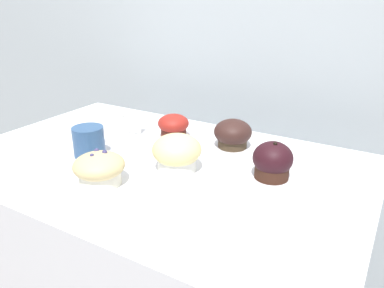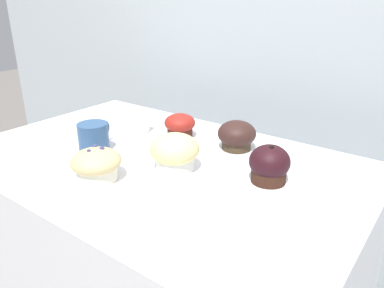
{
  "view_description": "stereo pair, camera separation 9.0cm",
  "coord_description": "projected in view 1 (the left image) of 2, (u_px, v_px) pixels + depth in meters",
  "views": [
    {
      "loc": [
        0.5,
        -0.68,
        1.26
      ],
      "look_at": [
        0.08,
        0.04,
        0.93
      ],
      "focal_mm": 35.0,
      "sensor_mm": 36.0,
      "label": 1
    },
    {
      "loc": [
        0.58,
        -0.63,
        1.26
      ],
      "look_at": [
        0.08,
        0.04,
        0.93
      ],
      "focal_mm": 35.0,
      "sensor_mm": 36.0,
      "label": 2
    }
  ],
  "objects": [
    {
      "name": "muffin_front_center",
      "position": [
        233.0,
        134.0,
        0.99
      ],
      "size": [
        0.1,
        0.1,
        0.08
      ],
      "color": "#3B2D1E",
      "rests_on": "display_counter"
    },
    {
      "name": "price_card",
      "position": [
        133.0,
        123.0,
        1.09
      ],
      "size": [
        0.05,
        0.04,
        0.06
      ],
      "color": "white",
      "rests_on": "display_counter"
    },
    {
      "name": "wall_back",
      "position": [
        250.0,
        99.0,
        1.39
      ],
      "size": [
        3.2,
        0.1,
        1.8
      ],
      "primitive_type": "cube",
      "color": "#A8B2B7",
      "rests_on": "ground"
    },
    {
      "name": "muffin_back_left",
      "position": [
        273.0,
        161.0,
        0.82
      ],
      "size": [
        0.09,
        0.09,
        0.09
      ],
      "color": "#331B12",
      "rests_on": "display_counter"
    },
    {
      "name": "muffin_front_right",
      "position": [
        99.0,
        169.0,
        0.8
      ],
      "size": [
        0.11,
        0.11,
        0.07
      ],
      "color": "silver",
      "rests_on": "display_counter"
    },
    {
      "name": "muffin_back_right",
      "position": [
        173.0,
        126.0,
        1.06
      ],
      "size": [
        0.09,
        0.09,
        0.07
      ],
      "color": "#461C15",
      "rests_on": "display_counter"
    },
    {
      "name": "muffin_front_left",
      "position": [
        177.0,
        153.0,
        0.86
      ],
      "size": [
        0.11,
        0.11,
        0.09
      ],
      "color": "white",
      "rests_on": "display_counter"
    },
    {
      "name": "coffee_cup",
      "position": [
        89.0,
        140.0,
        0.94
      ],
      "size": [
        0.08,
        0.11,
        0.08
      ],
      "color": "navy",
      "rests_on": "display_counter"
    }
  ]
}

